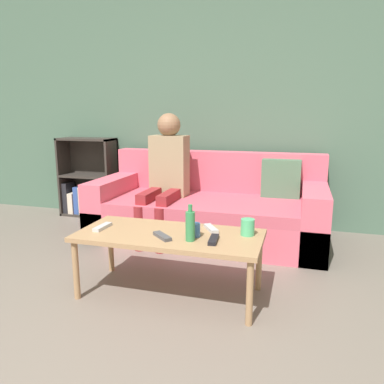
{
  "coord_description": "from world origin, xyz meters",
  "views": [
    {
      "loc": [
        0.94,
        -1.0,
        1.18
      ],
      "look_at": [
        0.13,
        1.76,
        0.58
      ],
      "focal_mm": 35.0,
      "sensor_mm": 36.0,
      "label": 1
    }
  ],
  "objects_px": {
    "coffee_table": "(169,239)",
    "cup_near": "(248,227)",
    "tv_remote_1": "(211,228)",
    "person_adult": "(166,168)",
    "bottle": "(190,226)",
    "bookshelf": "(88,185)",
    "cup_far": "(195,230)",
    "tv_remote_2": "(103,227)",
    "tv_remote_3": "(214,240)",
    "tv_remote_0": "(162,236)",
    "couch": "(209,211)"
  },
  "relations": [
    {
      "from": "coffee_table",
      "to": "cup_near",
      "type": "relative_size",
      "value": 11.31
    },
    {
      "from": "cup_near",
      "to": "tv_remote_1",
      "type": "bearing_deg",
      "value": 171.26
    },
    {
      "from": "person_adult",
      "to": "bottle",
      "type": "relative_size",
      "value": 5.24
    },
    {
      "from": "bookshelf",
      "to": "person_adult",
      "type": "bearing_deg",
      "value": -22.93
    },
    {
      "from": "person_adult",
      "to": "cup_far",
      "type": "xyz_separation_m",
      "value": [
        0.61,
        -1.14,
        -0.21
      ]
    },
    {
      "from": "tv_remote_1",
      "to": "person_adult",
      "type": "bearing_deg",
      "value": 91.41
    },
    {
      "from": "tv_remote_2",
      "to": "tv_remote_3",
      "type": "relative_size",
      "value": 0.99
    },
    {
      "from": "tv_remote_0",
      "to": "tv_remote_1",
      "type": "xyz_separation_m",
      "value": [
        0.25,
        0.24,
        0.0
      ]
    },
    {
      "from": "person_adult",
      "to": "cup_near",
      "type": "relative_size",
      "value": 11.21
    },
    {
      "from": "person_adult",
      "to": "bottle",
      "type": "xyz_separation_m",
      "value": [
        0.6,
        -1.23,
        -0.15
      ]
    },
    {
      "from": "couch",
      "to": "bookshelf",
      "type": "xyz_separation_m",
      "value": [
        -1.58,
        0.41,
        0.09
      ]
    },
    {
      "from": "person_adult",
      "to": "cup_far",
      "type": "relative_size",
      "value": 13.77
    },
    {
      "from": "coffee_table",
      "to": "tv_remote_3",
      "type": "height_order",
      "value": "tv_remote_3"
    },
    {
      "from": "coffee_table",
      "to": "tv_remote_0",
      "type": "xyz_separation_m",
      "value": [
        -0.01,
        -0.1,
        0.05
      ]
    },
    {
      "from": "tv_remote_2",
      "to": "tv_remote_3",
      "type": "bearing_deg",
      "value": -0.22
    },
    {
      "from": "coffee_table",
      "to": "cup_near",
      "type": "bearing_deg",
      "value": 12.11
    },
    {
      "from": "couch",
      "to": "cup_far",
      "type": "xyz_separation_m",
      "value": [
        0.2,
        -1.23,
        0.2
      ]
    },
    {
      "from": "person_adult",
      "to": "tv_remote_2",
      "type": "xyz_separation_m",
      "value": [
        -0.04,
        -1.16,
        -0.24
      ]
    },
    {
      "from": "tv_remote_0",
      "to": "tv_remote_1",
      "type": "height_order",
      "value": "same"
    },
    {
      "from": "tv_remote_3",
      "to": "bottle",
      "type": "bearing_deg",
      "value": -173.84
    },
    {
      "from": "tv_remote_0",
      "to": "coffee_table",
      "type": "bearing_deg",
      "value": 36.01
    },
    {
      "from": "cup_near",
      "to": "tv_remote_3",
      "type": "xyz_separation_m",
      "value": [
        -0.18,
        -0.18,
        -0.04
      ]
    },
    {
      "from": "cup_near",
      "to": "tv_remote_3",
      "type": "distance_m",
      "value": 0.25
    },
    {
      "from": "bottle",
      "to": "tv_remote_1",
      "type": "bearing_deg",
      "value": 73.42
    },
    {
      "from": "tv_remote_0",
      "to": "tv_remote_2",
      "type": "xyz_separation_m",
      "value": [
        -0.46,
        0.07,
        0.0
      ]
    },
    {
      "from": "cup_far",
      "to": "tv_remote_0",
      "type": "distance_m",
      "value": 0.21
    },
    {
      "from": "coffee_table",
      "to": "bottle",
      "type": "relative_size",
      "value": 5.28
    },
    {
      "from": "couch",
      "to": "bookshelf",
      "type": "bearing_deg",
      "value": 165.41
    },
    {
      "from": "tv_remote_1",
      "to": "tv_remote_3",
      "type": "distance_m",
      "value": 0.22
    },
    {
      "from": "bookshelf",
      "to": "cup_near",
      "type": "xyz_separation_m",
      "value": [
        2.1,
        -1.52,
        0.12
      ]
    },
    {
      "from": "cup_near",
      "to": "tv_remote_0",
      "type": "distance_m",
      "value": 0.54
    },
    {
      "from": "coffee_table",
      "to": "cup_near",
      "type": "height_order",
      "value": "cup_near"
    },
    {
      "from": "cup_far",
      "to": "tv_remote_2",
      "type": "xyz_separation_m",
      "value": [
        -0.64,
        -0.01,
        -0.03
      ]
    },
    {
      "from": "bookshelf",
      "to": "tv_remote_0",
      "type": "relative_size",
      "value": 5.75
    },
    {
      "from": "couch",
      "to": "tv_remote_0",
      "type": "relative_size",
      "value": 13.64
    },
    {
      "from": "coffee_table",
      "to": "tv_remote_0",
      "type": "relative_size",
      "value": 7.58
    },
    {
      "from": "bottle",
      "to": "cup_near",
      "type": "bearing_deg",
      "value": 32.57
    },
    {
      "from": "person_adult",
      "to": "tv_remote_2",
      "type": "distance_m",
      "value": 1.18
    },
    {
      "from": "bookshelf",
      "to": "cup_near",
      "type": "distance_m",
      "value": 2.59
    },
    {
      "from": "bookshelf",
      "to": "tv_remote_0",
      "type": "distance_m",
      "value": 2.35
    },
    {
      "from": "bookshelf",
      "to": "tv_remote_2",
      "type": "distance_m",
      "value": 2.01
    },
    {
      "from": "cup_near",
      "to": "cup_far",
      "type": "height_order",
      "value": "cup_near"
    },
    {
      "from": "tv_remote_1",
      "to": "bottle",
      "type": "xyz_separation_m",
      "value": [
        -0.07,
        -0.24,
        0.08
      ]
    },
    {
      "from": "bookshelf",
      "to": "tv_remote_1",
      "type": "bearing_deg",
      "value": -38.72
    },
    {
      "from": "couch",
      "to": "cup_near",
      "type": "xyz_separation_m",
      "value": [
        0.52,
        -1.11,
        0.21
      ]
    },
    {
      "from": "cup_near",
      "to": "tv_remote_3",
      "type": "relative_size",
      "value": 0.61
    },
    {
      "from": "tv_remote_0",
      "to": "tv_remote_2",
      "type": "relative_size",
      "value": 0.91
    },
    {
      "from": "tv_remote_1",
      "to": "tv_remote_2",
      "type": "relative_size",
      "value": 0.98
    },
    {
      "from": "couch",
      "to": "tv_remote_3",
      "type": "bearing_deg",
      "value": -75.24
    },
    {
      "from": "tv_remote_2",
      "to": "tv_remote_3",
      "type": "xyz_separation_m",
      "value": [
        0.78,
        -0.04,
        0.0
      ]
    }
  ]
}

